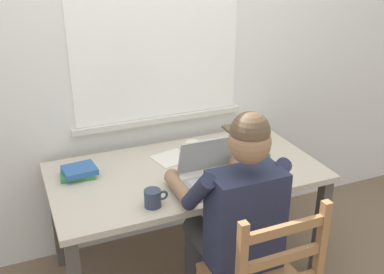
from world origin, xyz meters
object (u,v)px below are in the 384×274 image
seated_person (234,213)px  computer_mouse (261,176)px  desk (186,182)px  book_stack_main (252,152)px  book_stack_side (79,172)px  coffee_mug_white (193,149)px  laptop (214,173)px  coffee_mug_dark (153,198)px

seated_person → computer_mouse: 0.36m
desk → book_stack_main: bearing=2.5°
computer_mouse → book_stack_main: size_ratio=0.56×
book_stack_main → book_stack_side: book_stack_side is taller
desk → coffee_mug_white: 0.22m
book_stack_side → seated_person: bearing=-45.1°
laptop → coffee_mug_dark: laptop is taller
book_stack_side → desk: bearing=-14.8°
computer_mouse → coffee_mug_white: coffee_mug_white is taller
coffee_mug_dark → book_stack_main: coffee_mug_dark is taller
coffee_mug_white → coffee_mug_dark: coffee_mug_white is taller
coffee_mug_dark → book_stack_main: size_ratio=0.69×
coffee_mug_white → computer_mouse: bearing=-60.5°
desk → laptop: bearing=-64.5°
book_stack_main → book_stack_side: size_ratio=0.86×
coffee_mug_white → book_stack_main: 0.36m
seated_person → book_stack_side: seated_person is taller
computer_mouse → book_stack_side: 1.00m
desk → book_stack_main: size_ratio=8.59×
laptop → desk: bearing=115.5°
computer_mouse → book_stack_side: bearing=155.6°
coffee_mug_white → book_stack_side: (-0.68, 0.01, -0.02)m
laptop → coffee_mug_dark: bearing=-164.0°
desk → book_stack_side: bearing=165.2°
seated_person → coffee_mug_dark: bearing=151.5°
seated_person → laptop: size_ratio=3.78×
coffee_mug_dark → book_stack_side: coffee_mug_dark is taller
desk → computer_mouse: (0.34, -0.26, 0.10)m
seated_person → book_stack_main: bearing=52.6°
seated_person → coffee_mug_white: seated_person is taller
book_stack_main → computer_mouse: bearing=-110.9°
seated_person → computer_mouse: seated_person is taller
seated_person → laptop: seated_person is taller
laptop → coffee_mug_dark: 0.40m
coffee_mug_dark → seated_person: bearing=-28.5°
computer_mouse → coffee_mug_dark: size_ratio=0.82×
desk → laptop: size_ratio=4.61×
desk → computer_mouse: 0.44m
seated_person → book_stack_side: bearing=134.9°
desk → book_stack_side: 0.60m
desk → seated_person: 0.49m
coffee_mug_dark → book_stack_main: (0.73, 0.31, -0.02)m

